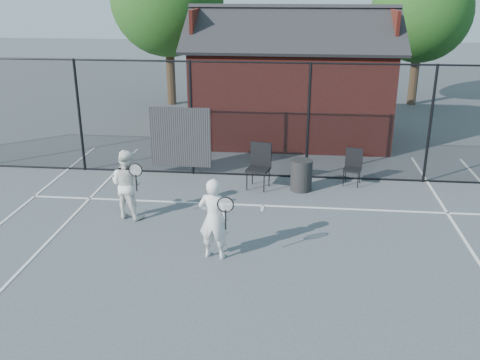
# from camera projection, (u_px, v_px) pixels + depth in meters

# --- Properties ---
(ground) EXTENTS (80.00, 80.00, 0.00)m
(ground) POSITION_uv_depth(u_px,v_px,m) (252.00, 272.00, 9.46)
(ground) COLOR #454B4F
(ground) RESTS_ON ground
(court_lines) EXTENTS (11.02, 18.00, 0.01)m
(court_lines) POSITION_uv_depth(u_px,v_px,m) (245.00, 315.00, 8.23)
(court_lines) COLOR silver
(court_lines) RESTS_ON ground
(fence) EXTENTS (22.04, 3.00, 3.00)m
(fence) POSITION_uv_depth(u_px,v_px,m) (257.00, 123.00, 13.65)
(fence) COLOR black
(fence) RESTS_ON ground
(clubhouse) EXTENTS (6.50, 4.36, 4.19)m
(clubhouse) POSITION_uv_depth(u_px,v_px,m) (291.00, 88.00, 17.25)
(clubhouse) COLOR maroon
(clubhouse) RESTS_ON ground
(tree_right) EXTENTS (3.97, 3.97, 5.70)m
(tree_right) POSITION_uv_depth(u_px,v_px,m) (421.00, 12.00, 21.16)
(tree_right) COLOR black
(tree_right) RESTS_ON ground
(player_front) EXTENTS (0.72, 0.55, 1.55)m
(player_front) POSITION_uv_depth(u_px,v_px,m) (214.00, 219.00, 9.71)
(player_front) COLOR silver
(player_front) RESTS_ON ground
(player_back) EXTENTS (0.89, 0.77, 1.52)m
(player_back) POSITION_uv_depth(u_px,v_px,m) (127.00, 184.00, 11.43)
(player_back) COLOR white
(player_back) RESTS_ON ground
(chair_left) EXTENTS (0.64, 0.66, 1.10)m
(chair_left) POSITION_uv_depth(u_px,v_px,m) (258.00, 167.00, 13.12)
(chair_left) COLOR black
(chair_left) RESTS_ON ground
(chair_right) EXTENTS (0.52, 0.53, 0.89)m
(chair_right) POSITION_uv_depth(u_px,v_px,m) (352.00, 168.00, 13.39)
(chair_right) COLOR black
(chair_right) RESTS_ON ground
(waste_bin) EXTENTS (0.58, 0.58, 0.77)m
(waste_bin) POSITION_uv_depth(u_px,v_px,m) (301.00, 175.00, 13.07)
(waste_bin) COLOR black
(waste_bin) RESTS_ON ground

